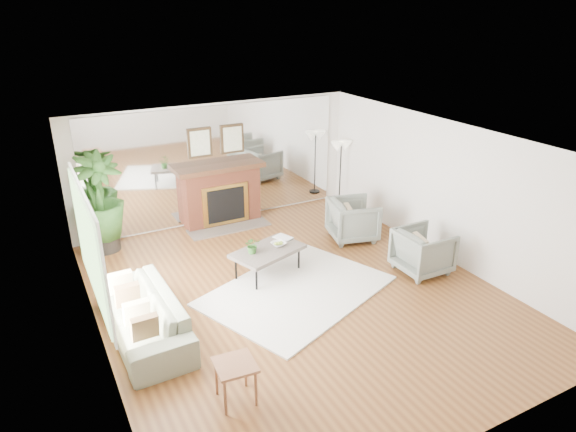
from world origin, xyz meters
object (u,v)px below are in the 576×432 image
fireplace (222,194)px  sofa (142,315)px  armchair_back (353,220)px  side_table (235,370)px  coffee_table (268,252)px  armchair_front (423,251)px  potted_ficus (99,200)px  floor_lamp (341,152)px

fireplace → sofa: bearing=-127.2°
sofa → armchair_back: (4.43, 1.29, 0.08)m
side_table → armchair_back: bearing=39.2°
side_table → coffee_table: bearing=56.9°
coffee_table → armchair_front: size_ratio=1.61×
potted_ficus → floor_lamp: bearing=-2.2°
potted_ficus → floor_lamp: size_ratio=1.22×
potted_ficus → armchair_back: bearing=-21.9°
coffee_table → armchair_front: 2.67m
fireplace → coffee_table: bearing=-93.4°
fireplace → armchair_back: bearing=-44.3°
fireplace → coffee_table: fireplace is taller
potted_ficus → coffee_table: bearing=-45.5°
sofa → potted_ficus: (0.01, 3.07, 0.68)m
fireplace → armchair_back: size_ratio=2.31×
sofa → potted_ficus: bearing=178.0°
coffee_table → potted_ficus: size_ratio=0.73×
side_table → floor_lamp: (4.50, 4.66, 0.87)m
side_table → potted_ficus: potted_ficus is taller
potted_ficus → armchair_front: bearing=-36.3°
armchair_back → side_table: 4.88m
armchair_front → potted_ficus: size_ratio=0.46×
fireplace → coffee_table: size_ratio=1.49×
coffee_table → floor_lamp: size_ratio=0.90×
fireplace → armchair_front: bearing=-57.9°
floor_lamp → armchair_front: bearing=-97.5°
potted_ficus → sofa: bearing=-90.2°
armchair_front → side_table: armchair_front is taller
armchair_front → fireplace: bearing=32.8°
armchair_front → potted_ficus: (-4.71, 3.46, 0.61)m
coffee_table → floor_lamp: (2.85, 2.13, 0.86)m
armchair_back → floor_lamp: bearing=-10.0°
coffee_table → side_table: 3.03m
armchair_back → armchair_front: (0.29, -1.68, -0.02)m
armchair_front → armchair_back: bearing=10.5°
floor_lamp → side_table: bearing=-134.0°
floor_lamp → coffee_table: bearing=-143.3°
armchair_back → floor_lamp: size_ratio=0.58×
fireplace → armchair_front: fireplace is taller
armchair_front → side_table: 4.31m
armchair_back → armchair_front: 1.71m
fireplace → floor_lamp: (2.70, -0.36, 0.65)m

